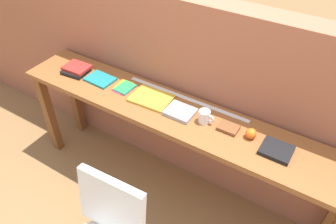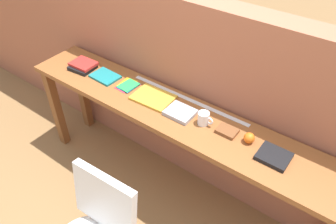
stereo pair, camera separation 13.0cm
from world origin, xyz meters
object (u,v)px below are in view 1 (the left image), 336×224
leather_journal_brown (228,128)px  book_repair_rightmost (276,150)px  book_open_centre (151,98)px  sports_ball_small (251,134)px  pamphlet_pile_colourful (124,87)px  magazine_cycling (100,79)px  book_stack_leftmost (76,69)px  mug (205,117)px

leather_journal_brown → book_repair_rightmost: (0.33, -0.03, 0.00)m
book_open_centre → sports_ball_small: bearing=-2.4°
pamphlet_pile_colourful → magazine_cycling: bearing=-175.7°
book_stack_leftmost → book_repair_rightmost: (1.63, -0.00, -0.01)m
magazine_cycling → sports_ball_small: bearing=3.4°
book_stack_leftmost → mug: 1.14m
book_repair_rightmost → pamphlet_pile_colourful: bearing=178.9°
pamphlet_pile_colourful → sports_ball_small: size_ratio=2.54×
magazine_cycling → book_open_centre: size_ratio=0.76×
book_open_centre → leather_journal_brown: bearing=-2.5°
pamphlet_pile_colourful → book_repair_rightmost: bearing=-1.7°
book_open_centre → mug: bearing=-4.8°
book_stack_leftmost → book_open_centre: bearing=2.0°
book_open_centre → magazine_cycling: bearing=178.6°
pamphlet_pile_colourful → mug: mug is taller
book_open_centre → book_repair_rightmost: (0.93, -0.03, 0.00)m
book_open_centre → leather_journal_brown: 0.60m
book_stack_leftmost → sports_ball_small: (1.46, 0.03, 0.01)m
sports_ball_small → pamphlet_pile_colourful: bearing=179.9°
book_open_centre → sports_ball_small: size_ratio=4.18×
mug → leather_journal_brown: bearing=6.2°
magazine_cycling → leather_journal_brown: (1.07, 0.01, 0.00)m
book_stack_leftmost → book_repair_rightmost: book_stack_leftmost is taller
pamphlet_pile_colourful → sports_ball_small: 1.00m
book_stack_leftmost → pamphlet_pile_colourful: book_stack_leftmost is taller
book_stack_leftmost → sports_ball_small: bearing=1.1°
book_stack_leftmost → mug: bearing=0.4°
pamphlet_pile_colourful → mug: size_ratio=1.59×
pamphlet_pile_colourful → leather_journal_brown: leather_journal_brown is taller
book_repair_rightmost → mug: bearing=179.1°
mug → leather_journal_brown: (0.16, 0.02, -0.03)m
magazine_cycling → pamphlet_pile_colourful: (0.22, 0.02, -0.00)m
magazine_cycling → mug: 0.91m
book_open_centre → sports_ball_small: sports_ball_small is taller
book_stack_leftmost → magazine_cycling: book_stack_leftmost is taller
leather_journal_brown → book_open_centre: bearing=-179.4°
book_open_centre → mug: 0.44m
pamphlet_pile_colourful → mug: bearing=-1.8°
pamphlet_pile_colourful → leather_journal_brown: bearing=-0.3°
sports_ball_small → book_open_centre: bearing=-179.7°
book_stack_leftmost → leather_journal_brown: 1.31m
pamphlet_pile_colourful → sports_ball_small: sports_ball_small is taller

